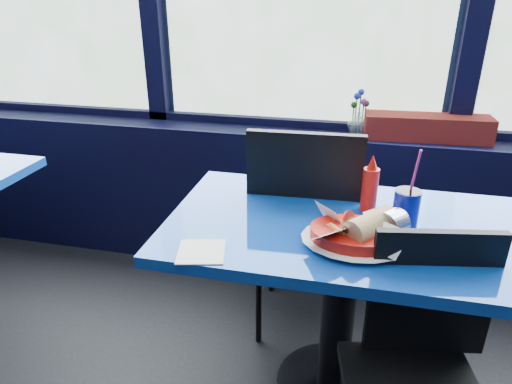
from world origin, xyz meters
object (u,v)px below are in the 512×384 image
chair_near_front (420,358)px  planter_box (427,127)px  near_table (342,269)px  flower_vase (358,121)px  chair_near_back (307,222)px  food_basket (357,233)px  ketchup_bottle (370,186)px  soda_cup (406,209)px

chair_near_front → planter_box: bearing=75.5°
near_table → flower_vase: flower_vase is taller
chair_near_back → chair_near_front: bearing=121.5°
planter_box → food_basket: planter_box is taller
near_table → food_basket: food_basket is taller
near_table → chair_near_front: chair_near_front is taller
chair_near_front → planter_box: planter_box is taller
chair_near_back → ketchup_bottle: 0.40m
planter_box → ketchup_bottle: (-0.26, -0.75, -0.02)m
planter_box → food_basket: size_ratio=1.63×
flower_vase → ketchup_bottle: 0.77m
near_table → chair_near_back: (-0.16, 0.31, 0.01)m
flower_vase → soda_cup: 0.90m
flower_vase → soda_cup: size_ratio=0.77×
near_table → flower_vase: size_ratio=5.45×
chair_near_back → near_table: bearing=115.0°
chair_near_back → flower_vase: bearing=-109.4°
chair_near_back → soda_cup: size_ratio=3.51×
chair_near_back → flower_vase: 0.67m
food_basket → soda_cup: 0.21m
flower_vase → ketchup_bottle: flower_vase is taller
chair_near_front → planter_box: (0.08, 1.16, 0.37)m
soda_cup → chair_near_front: bearing=-78.2°
chair_near_front → food_basket: size_ratio=2.37×
ketchup_bottle → soda_cup: soda_cup is taller
flower_vase → near_table: bearing=-90.5°
food_basket → chair_near_back: bearing=89.6°
planter_box → flower_vase: bearing=173.2°
near_table → planter_box: bearing=69.1°
food_basket → soda_cup: size_ratio=1.26×
near_table → chair_near_back: chair_near_back is taller
food_basket → soda_cup: (0.15, 0.14, 0.03)m
flower_vase → food_basket: size_ratio=0.61×
chair_near_back → food_basket: chair_near_back is taller
near_table → food_basket: bearing=-75.1°
chair_near_back → flower_vase: flower_vase is taller
chair_near_front → food_basket: 0.40m
planter_box → soda_cup: (-0.15, -0.86, -0.04)m
near_table → soda_cup: size_ratio=4.21×
near_table → chair_near_front: 0.39m
chair_near_front → soda_cup: 0.45m
near_table → flower_vase: bearing=89.5°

